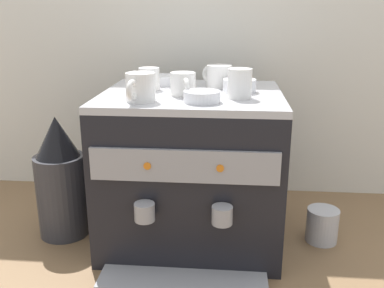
{
  "coord_description": "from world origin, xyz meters",
  "views": [
    {
      "loc": [
        0.12,
        -1.31,
        0.73
      ],
      "look_at": [
        0.0,
        0.0,
        0.32
      ],
      "focal_mm": 40.4,
      "sensor_mm": 36.0,
      "label": 1
    }
  ],
  "objects_px": {
    "ceramic_bowl_1": "(202,97)",
    "ceramic_bowl_2": "(239,86)",
    "ceramic_cup_3": "(148,79)",
    "ceramic_cup_1": "(218,76)",
    "ceramic_cup_2": "(183,84)",
    "espresso_machine": "(192,167)",
    "ceramic_cup_0": "(240,83)",
    "coffee_grinder": "(61,181)",
    "ceramic_bowl_0": "(163,80)",
    "milk_pitcher": "(322,225)",
    "ceramic_cup_4": "(140,87)"
  },
  "relations": [
    {
      "from": "ceramic_cup_3",
      "to": "ceramic_cup_1",
      "type": "bearing_deg",
      "value": 18.02
    },
    {
      "from": "ceramic_cup_0",
      "to": "ceramic_cup_4",
      "type": "relative_size",
      "value": 0.91
    },
    {
      "from": "ceramic_cup_2",
      "to": "milk_pitcher",
      "type": "bearing_deg",
      "value": 6.28
    },
    {
      "from": "ceramic_cup_2",
      "to": "ceramic_bowl_0",
      "type": "bearing_deg",
      "value": 115.69
    },
    {
      "from": "ceramic_cup_1",
      "to": "ceramic_cup_4",
      "type": "xyz_separation_m",
      "value": [
        -0.21,
        -0.26,
        0.0
      ]
    },
    {
      "from": "ceramic_bowl_0",
      "to": "milk_pitcher",
      "type": "xyz_separation_m",
      "value": [
        0.54,
        -0.14,
        -0.45
      ]
    },
    {
      "from": "espresso_machine",
      "to": "ceramic_cup_1",
      "type": "relative_size",
      "value": 5.63
    },
    {
      "from": "ceramic_cup_0",
      "to": "ceramic_cup_3",
      "type": "xyz_separation_m",
      "value": [
        -0.29,
        0.11,
        -0.01
      ]
    },
    {
      "from": "ceramic_bowl_1",
      "to": "ceramic_cup_2",
      "type": "bearing_deg",
      "value": 125.63
    },
    {
      "from": "ceramic_bowl_2",
      "to": "coffee_grinder",
      "type": "distance_m",
      "value": 0.66
    },
    {
      "from": "ceramic_cup_3",
      "to": "ceramic_cup_2",
      "type": "bearing_deg",
      "value": -36.54
    },
    {
      "from": "ceramic_bowl_2",
      "to": "coffee_grinder",
      "type": "height_order",
      "value": "ceramic_bowl_2"
    },
    {
      "from": "ceramic_cup_2",
      "to": "ceramic_bowl_1",
      "type": "bearing_deg",
      "value": -54.37
    },
    {
      "from": "milk_pitcher",
      "to": "ceramic_cup_1",
      "type": "bearing_deg",
      "value": 162.36
    },
    {
      "from": "ceramic_cup_2",
      "to": "ceramic_cup_1",
      "type": "bearing_deg",
      "value": 58.82
    },
    {
      "from": "ceramic_cup_2",
      "to": "coffee_grinder",
      "type": "bearing_deg",
      "value": 176.37
    },
    {
      "from": "espresso_machine",
      "to": "ceramic_cup_1",
      "type": "distance_m",
      "value": 0.31
    },
    {
      "from": "espresso_machine",
      "to": "ceramic_bowl_2",
      "type": "bearing_deg",
      "value": 9.9
    },
    {
      "from": "ceramic_bowl_0",
      "to": "ceramic_bowl_2",
      "type": "distance_m",
      "value": 0.28
    },
    {
      "from": "ceramic_cup_2",
      "to": "ceramic_bowl_1",
      "type": "xyz_separation_m",
      "value": [
        0.06,
        -0.09,
        -0.02
      ]
    },
    {
      "from": "ceramic_bowl_0",
      "to": "ceramic_cup_2",
      "type": "bearing_deg",
      "value": -64.31
    },
    {
      "from": "espresso_machine",
      "to": "ceramic_bowl_0",
      "type": "height_order",
      "value": "ceramic_bowl_0"
    },
    {
      "from": "milk_pitcher",
      "to": "ceramic_cup_0",
      "type": "bearing_deg",
      "value": -166.91
    },
    {
      "from": "ceramic_bowl_0",
      "to": "milk_pitcher",
      "type": "bearing_deg",
      "value": -14.27
    },
    {
      "from": "milk_pitcher",
      "to": "ceramic_bowl_0",
      "type": "bearing_deg",
      "value": 165.73
    },
    {
      "from": "ceramic_cup_0",
      "to": "ceramic_bowl_2",
      "type": "relative_size",
      "value": 1.11
    },
    {
      "from": "espresso_machine",
      "to": "ceramic_cup_2",
      "type": "height_order",
      "value": "ceramic_cup_2"
    },
    {
      "from": "espresso_machine",
      "to": "ceramic_cup_4",
      "type": "relative_size",
      "value": 4.74
    },
    {
      "from": "ceramic_cup_0",
      "to": "ceramic_cup_1",
      "type": "height_order",
      "value": "ceramic_cup_0"
    },
    {
      "from": "ceramic_cup_1",
      "to": "ceramic_cup_3",
      "type": "height_order",
      "value": "ceramic_cup_1"
    },
    {
      "from": "ceramic_bowl_1",
      "to": "ceramic_bowl_2",
      "type": "xyz_separation_m",
      "value": [
        0.1,
        0.16,
        0.0
      ]
    },
    {
      "from": "espresso_machine",
      "to": "ceramic_bowl_2",
      "type": "distance_m",
      "value": 0.3
    },
    {
      "from": "ceramic_bowl_1",
      "to": "ceramic_bowl_2",
      "type": "bearing_deg",
      "value": 57.36
    },
    {
      "from": "ceramic_cup_1",
      "to": "ceramic_cup_2",
      "type": "xyz_separation_m",
      "value": [
        -0.1,
        -0.16,
        -0.0
      ]
    },
    {
      "from": "ceramic_bowl_1",
      "to": "coffee_grinder",
      "type": "xyz_separation_m",
      "value": [
        -0.47,
        0.11,
        -0.31
      ]
    },
    {
      "from": "ceramic_cup_1",
      "to": "ceramic_bowl_1",
      "type": "distance_m",
      "value": 0.25
    },
    {
      "from": "ceramic_bowl_0",
      "to": "ceramic_bowl_1",
      "type": "relative_size",
      "value": 0.97
    },
    {
      "from": "coffee_grinder",
      "to": "milk_pitcher",
      "type": "bearing_deg",
      "value": 1.56
    },
    {
      "from": "ceramic_cup_0",
      "to": "coffee_grinder",
      "type": "relative_size",
      "value": 0.28
    },
    {
      "from": "espresso_machine",
      "to": "ceramic_bowl_1",
      "type": "xyz_separation_m",
      "value": [
        0.04,
        -0.14,
        0.26
      ]
    },
    {
      "from": "ceramic_cup_4",
      "to": "ceramic_bowl_0",
      "type": "bearing_deg",
      "value": 86.17
    },
    {
      "from": "ceramic_cup_1",
      "to": "ceramic_cup_2",
      "type": "distance_m",
      "value": 0.19
    },
    {
      "from": "ceramic_bowl_0",
      "to": "coffee_grinder",
      "type": "xyz_separation_m",
      "value": [
        -0.32,
        -0.16,
        -0.31
      ]
    },
    {
      "from": "ceramic_bowl_2",
      "to": "ceramic_bowl_0",
      "type": "bearing_deg",
      "value": 157.09
    },
    {
      "from": "ceramic_cup_3",
      "to": "ceramic_cup_4",
      "type": "relative_size",
      "value": 0.82
    },
    {
      "from": "milk_pitcher",
      "to": "coffee_grinder",
      "type": "bearing_deg",
      "value": -178.44
    },
    {
      "from": "ceramic_cup_4",
      "to": "ceramic_bowl_2",
      "type": "xyz_separation_m",
      "value": [
        0.27,
        0.17,
        -0.02
      ]
    },
    {
      "from": "coffee_grinder",
      "to": "ceramic_bowl_0",
      "type": "bearing_deg",
      "value": 26.58
    },
    {
      "from": "ceramic_bowl_2",
      "to": "espresso_machine",
      "type": "bearing_deg",
      "value": -170.1
    },
    {
      "from": "ceramic_bowl_1",
      "to": "milk_pitcher",
      "type": "height_order",
      "value": "ceramic_bowl_1"
    }
  ]
}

